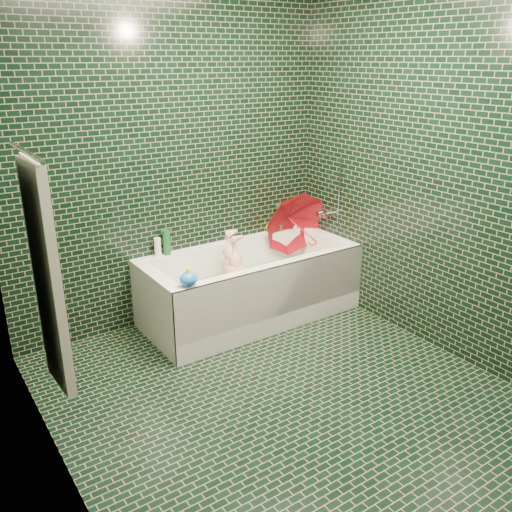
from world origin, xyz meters
TOP-DOWN VIEW (x-y plane):
  - floor at (0.00, 0.00)m, footprint 2.80×2.80m
  - wall_back at (0.00, 1.40)m, footprint 2.80×0.00m
  - wall_left at (-1.30, 0.00)m, footprint 0.00×2.80m
  - wall_right at (1.30, 0.00)m, footprint 0.00×2.80m
  - bathtub at (0.45, 1.01)m, footprint 1.70×0.75m
  - bath_mat at (0.45, 1.02)m, footprint 1.35×0.47m
  - water at (0.45, 1.02)m, footprint 1.48×0.53m
  - towel_rail at (-1.25, 0.25)m, footprint 0.02×0.58m
  - towel at (-1.24, 0.24)m, footprint 0.08×0.44m
  - faucet at (1.26, 1.02)m, footprint 0.18×0.19m
  - child at (0.31, 1.01)m, footprint 0.91×0.58m
  - umbrella at (1.03, 1.11)m, footprint 0.73×0.71m
  - soap_bottle_a at (1.15, 1.31)m, footprint 0.10×0.10m
  - soap_bottle_b at (1.25, 1.35)m, footprint 0.11×0.11m
  - soap_bottle_c at (1.23, 1.36)m, footprint 0.18×0.18m
  - bottle_right_tall at (0.98, 1.35)m, footprint 0.06×0.06m
  - bottle_right_pump at (1.13, 1.36)m, footprint 0.06×0.06m
  - bottle_left_tall at (-0.11, 1.35)m, footprint 0.07×0.07m
  - bottle_left_short at (-0.18, 1.35)m, footprint 0.06×0.06m
  - rubber_duck at (0.90, 1.37)m, footprint 0.13×0.09m
  - bath_toy at (-0.26, 0.70)m, footprint 0.14×0.13m

SIDE VIEW (x-z plane):
  - floor at x=0.00m, z-range 0.00..0.00m
  - bath_mat at x=0.45m, z-range 0.15..0.16m
  - bathtub at x=0.45m, z-range -0.06..0.49m
  - water at x=0.45m, z-range 0.30..0.30m
  - child at x=0.31m, z-range 0.19..0.43m
  - soap_bottle_a at x=1.15m, z-range 0.43..0.67m
  - soap_bottle_b at x=1.25m, z-range 0.45..0.65m
  - soap_bottle_c at x=1.23m, z-range 0.46..0.64m
  - rubber_duck at x=0.90m, z-range 0.54..0.65m
  - bath_toy at x=-0.26m, z-range 0.54..0.67m
  - umbrella at x=1.03m, z-range 0.24..0.98m
  - bottle_left_short at x=-0.18m, z-range 0.55..0.69m
  - bottle_right_pump at x=1.13m, z-range 0.55..0.73m
  - bottle_left_tall at x=-0.11m, z-range 0.55..0.74m
  - bottle_right_tall at x=0.98m, z-range 0.55..0.78m
  - faucet at x=1.26m, z-range 0.50..1.05m
  - towel at x=-1.24m, z-range 0.47..1.59m
  - wall_back at x=0.00m, z-range -0.15..2.65m
  - wall_left at x=-1.30m, z-range -0.15..2.65m
  - wall_right at x=1.30m, z-range -0.15..2.65m
  - towel_rail at x=-1.25m, z-range 1.59..1.61m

